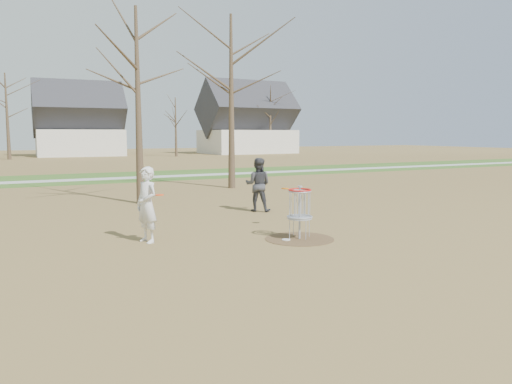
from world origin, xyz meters
TOP-DOWN VIEW (x-y plane):
  - ground at (0.00, 0.00)m, footprint 160.00×160.00m
  - green_band at (0.00, 21.00)m, footprint 160.00×8.00m
  - footpath at (0.00, 20.00)m, footprint 160.00×1.50m
  - dirt_circle at (0.00, 0.00)m, footprint 1.80×1.80m
  - player_standing at (-3.61, 1.42)m, footprint 0.66×0.81m
  - player_throwing at (1.18, 4.64)m, footprint 1.16×1.12m
  - disc_grounded at (-0.40, 0.01)m, footprint 0.22×0.22m
  - discs_in_play at (-1.33, 1.42)m, footprint 4.05×0.56m
  - disc_golf_basket at (0.00, 0.00)m, footprint 0.64×0.64m
  - bare_trees at (1.78, 35.79)m, footprint 52.62×44.98m
  - houses_row at (4.32, 52.56)m, footprint 56.51×10.01m

SIDE VIEW (x-z plane):
  - ground at x=0.00m, z-range 0.00..0.00m
  - green_band at x=0.00m, z-range 0.00..0.01m
  - dirt_circle at x=0.00m, z-range 0.00..0.01m
  - footpath at x=0.00m, z-range 0.01..0.02m
  - disc_grounded at x=-0.40m, z-range 0.01..0.03m
  - disc_golf_basket at x=0.00m, z-range 0.24..1.59m
  - player_throwing at x=1.18m, z-range 0.00..1.89m
  - player_standing at x=-3.61m, z-range 0.00..1.91m
  - discs_in_play at x=-1.33m, z-range 1.11..1.23m
  - houses_row at x=4.32m, z-range -0.11..7.15m
  - bare_trees at x=1.78m, z-range 0.85..9.85m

